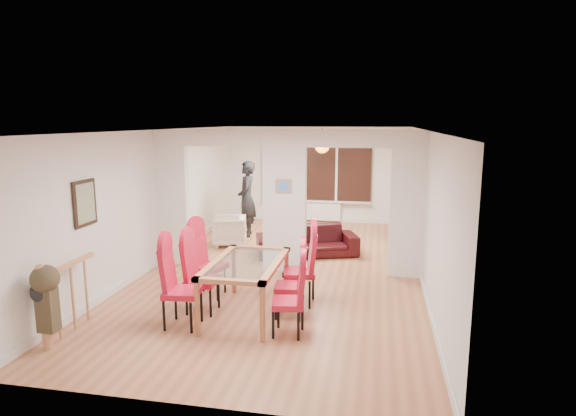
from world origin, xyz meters
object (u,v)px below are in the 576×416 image
(dining_chair_ra, at_px, (288,297))
(dining_chair_rb, at_px, (290,282))
(dining_chair_la, at_px, (182,286))
(television, at_px, (390,225))
(coffee_table, at_px, (311,236))
(dining_chair_rc, at_px, (299,267))
(sofa, at_px, (307,241))
(armchair, at_px, (229,231))
(dining_chair_lb, at_px, (202,275))
(dining_table, at_px, (246,288))
(person, at_px, (247,199))
(dining_chair_lc, at_px, (210,262))
(bowl, at_px, (319,230))
(bottle, at_px, (304,225))

(dining_chair_ra, xyz_separation_m, dining_chair_rb, (-0.09, 0.58, 0.00))
(dining_chair_la, height_order, television, dining_chair_la)
(coffee_table, bearing_deg, dining_chair_ra, -85.36)
(dining_chair_rc, bearing_deg, dining_chair_rb, -106.89)
(sofa, bearing_deg, armchair, 147.49)
(dining_chair_lb, relative_size, television, 1.15)
(dining_table, height_order, armchair, dining_table)
(dining_chair_la, relative_size, coffee_table, 1.30)
(dining_chair_rb, xyz_separation_m, person, (-1.90, 4.62, 0.39))
(dining_chair_la, distance_m, armchair, 4.33)
(dining_chair_lc, xyz_separation_m, dining_chair_rc, (1.45, -0.05, 0.02))
(dining_chair_rb, xyz_separation_m, television, (1.51, 5.24, -0.24))
(dining_chair_lb, height_order, coffee_table, dining_chair_lb)
(dining_chair_ra, relative_size, dining_chair_rb, 0.99)
(dining_chair_rb, height_order, bowl, dining_chair_rb)
(dining_table, xyz_separation_m, dining_chair_lc, (-0.78, 0.62, 0.16))
(television, bearing_deg, dining_chair_ra, 165.45)
(dining_table, relative_size, dining_chair_ra, 1.68)
(dining_chair_la, distance_m, bowl, 5.28)
(sofa, distance_m, bowl, 1.32)
(sofa, height_order, person, person)
(sofa, distance_m, armchair, 1.89)
(dining_chair_rc, bearing_deg, dining_chair_lb, -167.88)
(television, bearing_deg, dining_chair_rc, 162.02)
(dining_table, bearing_deg, dining_chair_lb, -179.04)
(armchair, bearing_deg, bowl, 100.68)
(television, height_order, bowl, television)
(dining_table, bearing_deg, coffee_table, 86.13)
(dining_table, xyz_separation_m, dining_chair_la, (-0.74, -0.55, 0.17))
(sofa, bearing_deg, bowl, 67.57)
(bottle, bearing_deg, person, 174.23)
(dining_chair_lc, relative_size, bowl, 5.51)
(dining_chair_lb, bearing_deg, dining_chair_la, -97.98)
(dining_chair_lb, relative_size, dining_chair_ra, 1.08)
(dining_chair_ra, relative_size, bowl, 5.01)
(dining_chair_rc, relative_size, sofa, 0.56)
(bowl, bearing_deg, dining_table, -96.07)
(dining_chair_lc, distance_m, dining_chair_rc, 1.45)
(dining_chair_lb, xyz_separation_m, dining_chair_rc, (1.33, 0.58, 0.03))
(dining_chair_la, distance_m, bottle, 5.16)
(dining_table, height_order, dining_chair_la, dining_chair_la)
(dining_chair_rb, bearing_deg, armchair, 114.32)
(dining_chair_la, distance_m, person, 5.26)
(dining_chair_ra, xyz_separation_m, coffee_table, (-0.41, 5.01, -0.41))
(dining_table, relative_size, dining_chair_lc, 1.53)
(dining_chair_lc, distance_m, bottle, 4.02)
(armchair, xyz_separation_m, bottle, (1.58, 0.81, 0.01))
(sofa, xyz_separation_m, armchair, (-1.83, 0.46, 0.03))
(coffee_table, bearing_deg, person, 173.00)
(bowl, bearing_deg, person, 176.92)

